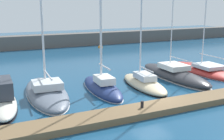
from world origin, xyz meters
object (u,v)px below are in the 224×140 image
at_px(sailboat_slate_second, 46,91).
at_px(sailboat_navy_third, 102,86).
at_px(dock_bollard, 142,104).
at_px(sailboat_charcoal_fifth, 174,74).
at_px(motorboat_ivory_nearest, 1,99).
at_px(sailboat_red_sixth, 204,70).
at_px(mooring_buoy_orange, 100,48).
at_px(sailboat_sand_fourth, 144,82).

bearing_deg(sailboat_slate_second, sailboat_navy_third, -94.90).
relative_size(sailboat_slate_second, dock_bollard, 40.36).
bearing_deg(sailboat_charcoal_fifth, motorboat_ivory_nearest, 96.68).
relative_size(motorboat_ivory_nearest, sailboat_slate_second, 0.40).
bearing_deg(sailboat_red_sixth, mooring_buoy_orange, 9.55).
height_order(sailboat_red_sixth, mooring_buoy_orange, sailboat_red_sixth).
height_order(sailboat_sand_fourth, sailboat_red_sixth, sailboat_red_sixth).
relative_size(sailboat_sand_fourth, sailboat_red_sixth, 0.71).
xyz_separation_m(motorboat_ivory_nearest, sailboat_sand_fourth, (11.56, -0.04, -0.19)).
bearing_deg(sailboat_sand_fourth, sailboat_red_sixth, -72.81).
relative_size(sailboat_charcoal_fifth, sailboat_red_sixth, 0.79).
bearing_deg(motorboat_ivory_nearest, dock_bollard, -122.17).
relative_size(sailboat_sand_fourth, sailboat_charcoal_fifth, 0.90).
height_order(sailboat_navy_third, dock_bollard, sailboat_navy_third).
bearing_deg(sailboat_navy_third, sailboat_slate_second, 85.22).
bearing_deg(sailboat_red_sixth, motorboat_ivory_nearest, 96.58).
xyz_separation_m(sailboat_navy_third, sailboat_red_sixth, (12.20, 1.28, -0.16)).
xyz_separation_m(motorboat_ivory_nearest, sailboat_navy_third, (7.82, 0.42, -0.16)).
bearing_deg(sailboat_slate_second, sailboat_sand_fourth, -94.18).
distance_m(sailboat_charcoal_fifth, dock_bollard, 10.21).
bearing_deg(sailboat_slate_second, motorboat_ivory_nearest, 111.67).
relative_size(mooring_buoy_orange, dock_bollard, 1.83).
bearing_deg(sailboat_navy_third, sailboat_red_sixth, -80.14).
distance_m(sailboat_slate_second, sailboat_red_sixth, 16.65).
relative_size(sailboat_navy_third, sailboat_red_sixth, 0.71).
distance_m(sailboat_slate_second, mooring_buoy_orange, 25.42).
height_order(sailboat_navy_third, sailboat_charcoal_fifth, sailboat_charcoal_fifth).
height_order(sailboat_slate_second, mooring_buoy_orange, sailboat_slate_second).
distance_m(sailboat_red_sixth, mooring_buoy_orange, 20.95).
bearing_deg(sailboat_sand_fourth, sailboat_navy_third, 88.49).
bearing_deg(sailboat_red_sixth, sailboat_slate_second, 93.81).
relative_size(motorboat_ivory_nearest, dock_bollard, 16.19).
distance_m(sailboat_slate_second, sailboat_navy_third, 4.49).
bearing_deg(sailboat_slate_second, dock_bollard, -140.45).
relative_size(sailboat_navy_third, sailboat_sand_fourth, 1.01).
distance_m(sailboat_red_sixth, dock_bollard, 13.91).
xyz_separation_m(sailboat_slate_second, mooring_buoy_orange, (13.79, 21.36, -0.34)).
distance_m(sailboat_navy_third, sailboat_charcoal_fifth, 8.00).
relative_size(sailboat_charcoal_fifth, mooring_buoy_orange, 20.85).
xyz_separation_m(sailboat_navy_third, sailboat_charcoal_fifth, (7.96, 0.87, -0.00)).
xyz_separation_m(sailboat_slate_second, sailboat_charcoal_fifth, (12.39, 0.19, 0.04)).
distance_m(motorboat_ivory_nearest, sailboat_red_sixth, 20.09).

